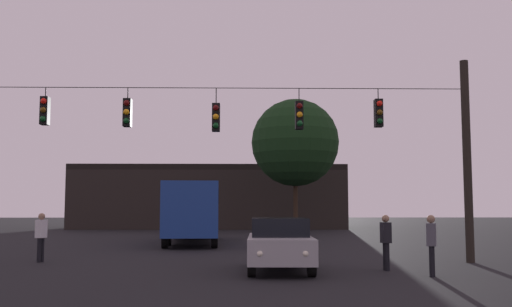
{
  "coord_description": "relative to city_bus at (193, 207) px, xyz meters",
  "views": [
    {
      "loc": [
        0.84,
        -4.88,
        1.8
      ],
      "look_at": [
        1.28,
        16.82,
        3.85
      ],
      "focal_mm": 40.81,
      "sensor_mm": 36.0,
      "label": 1
    }
  ],
  "objects": [
    {
      "name": "ground_plane",
      "position": [
        1.87,
        -1.33,
        -1.87
      ],
      "size": [
        168.0,
        168.0,
        0.0
      ],
      "primitive_type": "plane",
      "color": "black",
      "rests_on": "ground"
    },
    {
      "name": "overhead_signal_span",
      "position": [
        1.81,
        -11.32,
        2.07
      ],
      "size": [
        17.03,
        0.44,
        6.85
      ],
      "color": "black",
      "rests_on": "ground"
    },
    {
      "name": "city_bus",
      "position": [
        0.0,
        0.0,
        0.0
      ],
      "size": [
        3.18,
        11.13,
        3.0
      ],
      "color": "navy",
      "rests_on": "ground"
    },
    {
      "name": "car_near_right",
      "position": [
        3.74,
        -13.74,
        -1.07
      ],
      "size": [
        1.92,
        4.38,
        1.52
      ],
      "color": "#99999E",
      "rests_on": "ground"
    },
    {
      "name": "car_far_left",
      "position": [
        -1.47,
        10.29,
        -1.07
      ],
      "size": [
        1.89,
        4.37,
        1.52
      ],
      "color": "navy",
      "rests_on": "ground"
    },
    {
      "name": "pedestrian_crossing_left",
      "position": [
        7.69,
        -15.25,
        -0.95
      ],
      "size": [
        0.35,
        0.42,
        1.62
      ],
      "color": "black",
      "rests_on": "ground"
    },
    {
      "name": "pedestrian_crossing_center",
      "position": [
        -4.13,
        -10.84,
        -0.94
      ],
      "size": [
        0.33,
        0.41,
        1.64
      ],
      "color": "black",
      "rests_on": "ground"
    },
    {
      "name": "pedestrian_crossing_right",
      "position": [
        6.84,
        -13.72,
        -0.96
      ],
      "size": [
        0.27,
        0.38,
        1.61
      ],
      "color": "black",
      "rests_on": "ground"
    },
    {
      "name": "corner_building",
      "position": [
        -0.39,
        24.97,
        0.9
      ],
      "size": [
        23.78,
        13.4,
        5.54
      ],
      "color": "black",
      "rests_on": "ground"
    },
    {
      "name": "tree_left_silhouette",
      "position": [
        6.43,
        11.33,
        4.69
      ],
      "size": [
        6.37,
        6.37,
        9.75
      ],
      "color": "#2D2116",
      "rests_on": "ground"
    }
  ]
}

